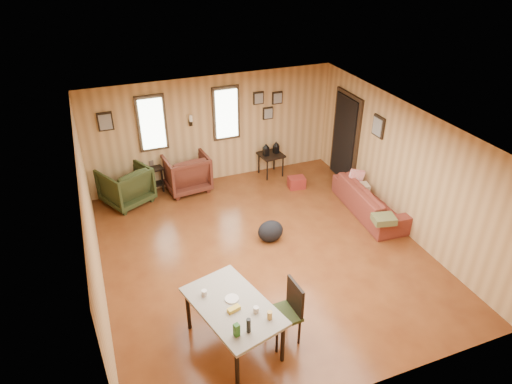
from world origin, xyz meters
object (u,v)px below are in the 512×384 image
(end_table, at_px, (148,174))
(recliner_green, at_px, (126,184))
(dining_table, at_px, (233,309))
(side_table, at_px, (271,153))
(recliner_brown, at_px, (186,170))
(sofa, at_px, (372,195))

(end_table, bearing_deg, recliner_green, -147.23)
(end_table, height_order, dining_table, dining_table)
(recliner_green, distance_m, side_table, 3.29)
(recliner_brown, height_order, side_table, recliner_brown)
(end_table, relative_size, side_table, 0.88)
(sofa, distance_m, recliner_brown, 3.97)
(sofa, distance_m, recliner_green, 5.04)
(sofa, relative_size, recliner_brown, 2.14)
(end_table, bearing_deg, dining_table, -85.61)
(sofa, height_order, dining_table, dining_table)
(recliner_brown, distance_m, end_table, 0.82)
(side_table, height_order, dining_table, dining_table)
(recliner_brown, xyz_separation_m, recliner_green, (-1.30, -0.10, -0.02))
(recliner_brown, xyz_separation_m, dining_table, (-0.42, -4.50, 0.20))
(sofa, xyz_separation_m, end_table, (-4.04, 2.49, 0.01))
(sofa, relative_size, side_table, 2.43)
(end_table, distance_m, dining_table, 4.74)
(recliner_brown, relative_size, end_table, 1.30)
(recliner_brown, height_order, recliner_green, recliner_brown)
(sofa, height_order, side_table, side_table)
(recliner_green, distance_m, end_table, 0.61)
(end_table, xyz_separation_m, side_table, (2.77, -0.28, 0.16))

